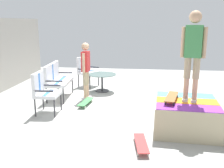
# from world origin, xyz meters

# --- Properties ---
(ground_plane) EXTENTS (12.00, 12.00, 0.10)m
(ground_plane) POSITION_xyz_m (0.00, 0.00, -0.05)
(ground_plane) COLOR #A8A8A3
(skate_ramp) EXTENTS (1.43, 2.17, 0.63)m
(skate_ramp) POSITION_xyz_m (-1.06, -1.51, 0.32)
(skate_ramp) COLOR tan
(skate_ramp) RESTS_ON ground_plane
(patio_bench) EXTENTS (1.28, 0.62, 1.02)m
(patio_bench) POSITION_xyz_m (0.92, 1.96, 0.62)
(patio_bench) COLOR #38383D
(patio_bench) RESTS_ON ground_plane
(patio_chair_near_house) EXTENTS (0.78, 0.75, 1.02)m
(patio_chair_near_house) POSITION_xyz_m (2.46, 1.43, 0.61)
(patio_chair_near_house) COLOR #38383D
(patio_chair_near_house) RESTS_ON ground_plane
(patio_chair_by_wall) EXTENTS (0.63, 0.57, 1.02)m
(patio_chair_by_wall) POSITION_xyz_m (-0.43, 1.83, 0.61)
(patio_chair_by_wall) COLOR #38383D
(patio_chair_by_wall) RESTS_ON ground_plane
(patio_table) EXTENTS (0.90, 0.90, 0.57)m
(patio_table) POSITION_xyz_m (1.79, 0.74, 0.40)
(patio_table) COLOR #38383D
(patio_table) RESTS_ON ground_plane
(person_watching) EXTENTS (0.48, 0.26, 1.63)m
(person_watching) POSITION_xyz_m (0.92, 1.07, 0.94)
(person_watching) COLOR silver
(person_watching) RESTS_ON ground_plane
(person_skater) EXTENTS (0.30, 0.47, 1.78)m
(person_skater) POSITION_xyz_m (-1.08, -1.53, 1.68)
(person_skater) COLOR silver
(person_skater) RESTS_ON skate_ramp
(skateboard_by_bench) EXTENTS (0.82, 0.29, 0.10)m
(skateboard_by_bench) POSITION_xyz_m (0.32, 0.95, 0.08)
(skateboard_by_bench) COLOR #3F8C4C
(skateboard_by_bench) RESTS_ON ground_plane
(skateboard_spare) EXTENTS (0.82, 0.31, 0.10)m
(skateboard_spare) POSITION_xyz_m (-1.98, -0.58, 0.08)
(skateboard_spare) COLOR #B23838
(skateboard_spare) RESTS_ON ground_plane
(skateboard_on_ramp) EXTENTS (0.82, 0.37, 0.10)m
(skateboard_on_ramp) POSITION_xyz_m (-1.11, -1.16, 0.72)
(skateboard_on_ramp) COLOR brown
(skateboard_on_ramp) RESTS_ON skate_ramp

